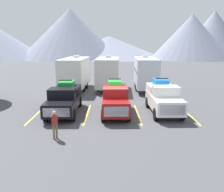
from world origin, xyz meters
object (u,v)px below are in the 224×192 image
camper_trailer_a (75,72)px  camper_trailer_c (145,72)px  pickup_truck_b (115,98)px  person_a (54,123)px  pickup_truck_c (163,97)px  pickup_truck_a (64,98)px  camper_trailer_b (108,72)px

camper_trailer_a → camper_trailer_c: size_ratio=0.98×
pickup_truck_b → camper_trailer_a: size_ratio=0.63×
camper_trailer_a → camper_trailer_c: bearing=0.9°
camper_trailer_a → person_a: 14.90m
pickup_truck_c → camper_trailer_c: bearing=90.6°
camper_trailer_a → person_a: size_ratio=5.12×
person_a → pickup_truck_a: bearing=95.1°
pickup_truck_a → camper_trailer_a: size_ratio=0.69×
pickup_truck_b → pickup_truck_a: bearing=176.8°
pickup_truck_a → camper_trailer_b: 10.15m
camper_trailer_a → camper_trailer_b: size_ratio=1.10×
pickup_truck_b → pickup_truck_c: bearing=3.2°
pickup_truck_b → camper_trailer_c: (3.65, 9.78, 0.91)m
pickup_truck_a → pickup_truck_c: pickup_truck_c is taller
camper_trailer_c → person_a: camper_trailer_c is taller
pickup_truck_a → camper_trailer_a: (-0.55, 9.43, 0.95)m
pickup_truck_a → pickup_truck_c: (7.69, -0.01, 0.07)m
camper_trailer_b → camper_trailer_a: bearing=-177.8°
pickup_truck_a → camper_trailer_b: (3.25, 9.57, 0.95)m
camper_trailer_b → person_a: camper_trailer_b is taller
pickup_truck_c → camper_trailer_c: (-0.10, 9.57, 0.88)m
pickup_truck_c → camper_trailer_c: size_ratio=0.61×
pickup_truck_c → camper_trailer_c: 9.61m
pickup_truck_c → camper_trailer_a: bearing=131.1°
pickup_truck_c → pickup_truck_b: bearing=-176.8°
pickup_truck_a → pickup_truck_c: size_ratio=1.11×
pickup_truck_b → person_a: bearing=-123.7°
person_a → camper_trailer_b: bearing=79.6°
camper_trailer_a → pickup_truck_b: bearing=-65.0°
pickup_truck_a → pickup_truck_b: 3.95m
pickup_truck_a → pickup_truck_b: (3.94, -0.22, 0.05)m
pickup_truck_b → camper_trailer_b: camper_trailer_b is taller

